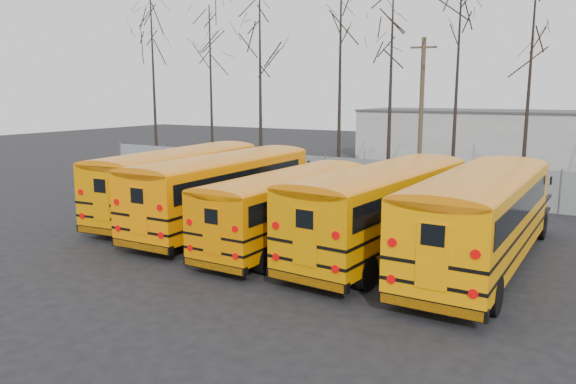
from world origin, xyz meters
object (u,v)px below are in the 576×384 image
Objects in this scene: bus_b at (227,185)px; utility_pole_left at (421,110)px; bus_a at (182,177)px; bus_e at (482,211)px; bus_d at (385,202)px; bus_c at (290,202)px.

utility_pole_left is at bearing 78.13° from bus_b.
bus_e is (13.08, -1.16, 0.05)m from bus_a.
bus_d is 16.60m from utility_pole_left.
bus_e reaches higher than bus_d.
bus_a is at bearing -124.31° from utility_pole_left.
bus_d is at bearing 12.35° from bus_c.
bus_a is 1.01× the size of bus_b.
bus_a is 16.34m from utility_pole_left.
bus_d is (3.36, 0.65, 0.20)m from bus_c.
bus_a is 1.00× the size of bus_d.
bus_e reaches higher than bus_b.
bus_d is 0.98× the size of bus_e.
bus_a reaches higher than bus_c.
bus_a is 0.98× the size of bus_e.
bus_e reaches higher than bus_a.
bus_a is at bearing 178.50° from bus_d.
utility_pole_left reaches higher than bus_d.
bus_a is 1.13× the size of bus_c.
utility_pole_left reaches higher than bus_b.
bus_b is (3.02, -0.78, -0.00)m from bus_a.
bus_a is 1.30× the size of utility_pole_left.
bus_e reaches higher than bus_c.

